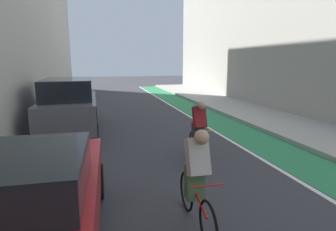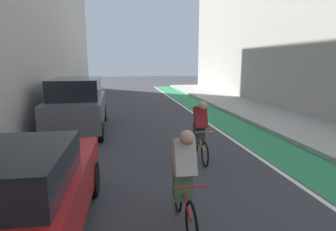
{
  "view_description": "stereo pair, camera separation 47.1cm",
  "coord_description": "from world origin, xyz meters",
  "px_view_note": "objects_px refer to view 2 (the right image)",
  "views": [
    {
      "loc": [
        -1.91,
        7.26,
        2.58
      ],
      "look_at": [
        -0.24,
        13.79,
        1.25
      ],
      "focal_mm": 29.47,
      "sensor_mm": 36.0,
      "label": 1
    },
    {
      "loc": [
        -1.45,
        7.16,
        2.58
      ],
      "look_at": [
        -0.24,
        13.79,
        1.25
      ],
      "focal_mm": 29.47,
      "sensor_mm": 36.0,
      "label": 2
    }
  ],
  "objects_px": {
    "parked_suv_gray": "(78,104)",
    "cyclist_trailing": "(184,179)",
    "parked_sedan_red": "(6,202)",
    "cyclist_far": "(200,128)"
  },
  "relations": [
    {
      "from": "parked_sedan_red",
      "to": "parked_suv_gray",
      "type": "bearing_deg",
      "value": 89.98
    },
    {
      "from": "parked_suv_gray",
      "to": "cyclist_far",
      "type": "height_order",
      "value": "parked_suv_gray"
    },
    {
      "from": "cyclist_far",
      "to": "parked_sedan_red",
      "type": "bearing_deg",
      "value": -138.38
    },
    {
      "from": "cyclist_trailing",
      "to": "cyclist_far",
      "type": "xyz_separation_m",
      "value": [
        1.15,
        2.96,
        0.03
      ]
    },
    {
      "from": "parked_suv_gray",
      "to": "cyclist_trailing",
      "type": "xyz_separation_m",
      "value": [
        2.42,
        -6.67,
        -0.2
      ]
    },
    {
      "from": "cyclist_trailing",
      "to": "parked_suv_gray",
      "type": "bearing_deg",
      "value": 109.95
    },
    {
      "from": "parked_sedan_red",
      "to": "cyclist_far",
      "type": "distance_m",
      "value": 4.78
    },
    {
      "from": "cyclist_trailing",
      "to": "cyclist_far",
      "type": "height_order",
      "value": "cyclist_trailing"
    },
    {
      "from": "parked_suv_gray",
      "to": "cyclist_far",
      "type": "xyz_separation_m",
      "value": [
        3.57,
        -3.71,
        -0.17
      ]
    },
    {
      "from": "parked_suv_gray",
      "to": "parked_sedan_red",
      "type": "bearing_deg",
      "value": -90.02
    }
  ]
}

